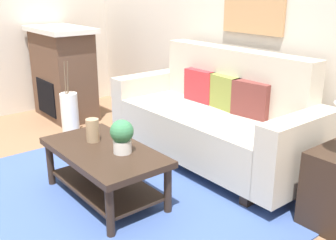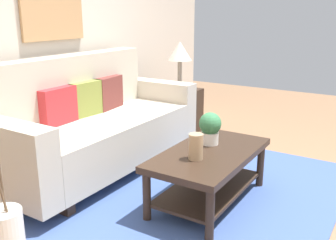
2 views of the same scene
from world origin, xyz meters
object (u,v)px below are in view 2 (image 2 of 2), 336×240
object	(u,v)px
couch	(96,126)
side_table	(179,112)
throw_pillow_crimson	(58,106)
table_lamp	(180,53)
coffee_table	(209,165)
framed_painting	(52,8)
throw_pillow_olive	(85,99)
potted_plant_tabletop	(210,127)
throw_pillow_maroon	(108,93)
tabletop_vase	(196,147)

from	to	relation	value
couch	side_table	distance (m)	1.38
throw_pillow_crimson	table_lamp	world-z (taller)	table_lamp
coffee_table	framed_painting	size ratio (longest dim) A/B	1.53
couch	throw_pillow_olive	distance (m)	0.28
throw_pillow_crimson	framed_painting	xyz separation A→B (m)	(0.33, 0.34, 0.82)
couch	potted_plant_tabletop	distance (m)	1.13
potted_plant_tabletop	throw_pillow_crimson	bearing A→B (deg)	110.32
framed_painting	couch	bearing A→B (deg)	-90.00
side_table	couch	bearing A→B (deg)	176.13
couch	framed_painting	xyz separation A→B (m)	(0.00, 0.47, 1.07)
throw_pillow_olive	side_table	world-z (taller)	throw_pillow_olive
couch	potted_plant_tabletop	world-z (taller)	couch
side_table	framed_painting	bearing A→B (deg)	157.77
throw_pillow_olive	side_table	bearing A→B (deg)	-9.08
table_lamp	throw_pillow_olive	bearing A→B (deg)	170.92
coffee_table	throw_pillow_maroon	bearing A→B (deg)	74.71
potted_plant_tabletop	couch	bearing A→B (deg)	96.52
potted_plant_tabletop	coffee_table	bearing A→B (deg)	-153.72
couch	table_lamp	world-z (taller)	table_lamp
table_lamp	tabletop_vase	bearing A→B (deg)	-146.01
potted_plant_tabletop	table_lamp	size ratio (longest dim) A/B	0.46
coffee_table	table_lamp	bearing A→B (deg)	38.01
throw_pillow_maroon	table_lamp	xyz separation A→B (m)	(1.04, -0.22, 0.31)
tabletop_vase	throw_pillow_maroon	bearing A→B (deg)	66.76
throw_pillow_crimson	throw_pillow_olive	distance (m)	0.33
throw_pillow_maroon	side_table	size ratio (longest dim) A/B	0.64
throw_pillow_olive	side_table	distance (m)	1.44
coffee_table	potted_plant_tabletop	size ratio (longest dim) A/B	4.20
throw_pillow_maroon	framed_painting	bearing A→B (deg)	134.13
throw_pillow_crimson	framed_painting	bearing A→B (deg)	45.87
throw_pillow_olive	tabletop_vase	size ratio (longest dim) A/B	1.89
throw_pillow_maroon	tabletop_vase	distance (m)	1.42
couch	table_lamp	distance (m)	1.48
couch	tabletop_vase	world-z (taller)	couch
potted_plant_tabletop	framed_painting	xyz separation A→B (m)	(-0.13, 1.58, 0.93)
coffee_table	side_table	distance (m)	1.78
couch	side_table	size ratio (longest dim) A/B	3.82
couch	framed_painting	bearing A→B (deg)	90.00
throw_pillow_maroon	table_lamp	size ratio (longest dim) A/B	0.63
couch	throw_pillow_crimson	xyz separation A→B (m)	(-0.33, 0.13, 0.25)
throw_pillow_crimson	side_table	world-z (taller)	throw_pillow_crimson
throw_pillow_olive	throw_pillow_maroon	bearing A→B (deg)	0.00
tabletop_vase	potted_plant_tabletop	xyz separation A→B (m)	(0.35, 0.06, 0.05)
couch	coffee_table	xyz separation A→B (m)	(-0.03, -1.19, -0.12)
potted_plant_tabletop	throw_pillow_maroon	bearing A→B (deg)	80.62
table_lamp	side_table	bearing A→B (deg)	0.00
throw_pillow_crimson	potted_plant_tabletop	bearing A→B (deg)	-69.68
throw_pillow_maroon	throw_pillow_crimson	bearing A→B (deg)	180.00
coffee_table	side_table	xyz separation A→B (m)	(1.40, 1.09, -0.03)
throw_pillow_olive	coffee_table	bearing A→B (deg)	-91.21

